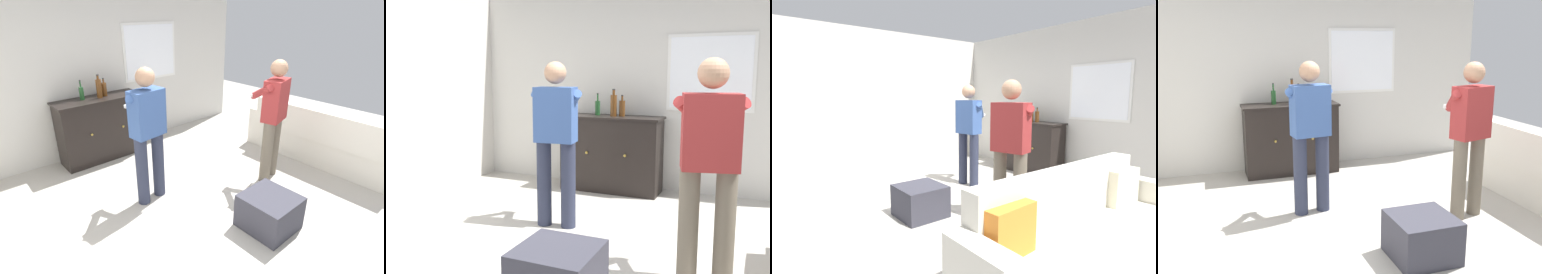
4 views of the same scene
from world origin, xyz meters
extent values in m
plane|color=#B2ADA3|center=(0.00, 0.00, 0.00)|extent=(10.40, 10.40, 0.00)
cube|color=beige|center=(0.00, 2.66, 1.40)|extent=(5.20, 0.12, 2.80)
cube|color=silver|center=(0.67, 2.60, 1.57)|extent=(1.07, 0.02, 0.97)
cube|color=white|center=(0.67, 2.59, 1.57)|extent=(0.99, 0.03, 0.89)
cube|color=silver|center=(2.02, 1.06, 0.32)|extent=(0.55, 0.18, 0.64)
cube|color=beige|center=(1.94, 0.73, 0.60)|extent=(0.17, 0.41, 0.36)
cube|color=black|center=(-0.52, 2.30, 0.49)|extent=(1.30, 0.44, 0.97)
cube|color=black|center=(-0.52, 2.30, 0.99)|extent=(1.34, 0.48, 0.03)
sphere|color=#B79338|center=(-0.78, 2.06, 0.53)|extent=(0.04, 0.04, 0.04)
sphere|color=#B79338|center=(-0.26, 2.06, 0.53)|extent=(0.04, 0.04, 0.04)
cylinder|color=#593314|center=(-0.49, 2.28, 1.14)|extent=(0.08, 0.08, 0.28)
cylinder|color=#593314|center=(-0.49, 2.28, 1.31)|extent=(0.03, 0.03, 0.06)
cylinder|color=#262626|center=(-0.49, 2.28, 1.35)|extent=(0.04, 0.04, 0.02)
cylinder|color=#1E4C23|center=(-0.74, 2.35, 1.10)|extent=(0.07, 0.07, 0.19)
cylinder|color=#1E4C23|center=(-0.74, 2.35, 1.24)|extent=(0.02, 0.02, 0.09)
cylinder|color=#262626|center=(-0.74, 2.35, 1.29)|extent=(0.03, 0.03, 0.02)
cylinder|color=#593314|center=(-0.39, 2.33, 1.10)|extent=(0.08, 0.08, 0.21)
cylinder|color=#593314|center=(-0.39, 2.33, 1.24)|extent=(0.03, 0.03, 0.06)
cylinder|color=#262626|center=(-0.39, 2.33, 1.27)|extent=(0.03, 0.03, 0.02)
cube|color=#33333D|center=(0.07, -0.52, 0.20)|extent=(0.55, 0.55, 0.39)
cylinder|color=#282D42|center=(-0.73, 0.79, 0.44)|extent=(0.15, 0.15, 0.88)
cylinder|color=#282D42|center=(-0.47, 0.82, 0.44)|extent=(0.15, 0.15, 0.88)
cube|color=#385693|center=(-0.60, 0.80, 1.16)|extent=(0.42, 0.27, 0.55)
sphere|color=tan|center=(-0.60, 0.80, 1.57)|extent=(0.22, 0.22, 0.22)
cylinder|color=#385693|center=(-0.73, 0.95, 1.27)|extent=(0.29, 0.43, 0.29)
cylinder|color=#385693|center=(-0.50, 0.98, 1.27)|extent=(0.36, 0.38, 0.29)
cube|color=white|center=(-0.64, 1.12, 1.18)|extent=(0.15, 0.06, 0.04)
cylinder|color=#6B6051|center=(0.84, 0.11, 0.44)|extent=(0.15, 0.15, 0.88)
cylinder|color=#6B6051|center=(1.10, 0.17, 0.44)|extent=(0.15, 0.15, 0.88)
cube|color=#9E2D2D|center=(0.97, 0.14, 1.16)|extent=(0.44, 0.31, 0.55)
sphere|color=tan|center=(0.97, 0.14, 1.57)|extent=(0.22, 0.22, 0.22)
cylinder|color=#9E2D2D|center=(0.82, 0.27, 1.27)|extent=(0.24, 0.44, 0.29)
cylinder|color=#9E2D2D|center=(1.04, 0.32, 1.27)|extent=(0.39, 0.35, 0.29)
cube|color=white|center=(0.89, 0.45, 1.18)|extent=(0.16, 0.08, 0.04)
camera|label=1|loc=(-2.35, -2.00, 2.26)|focal=28.00mm
camera|label=2|loc=(1.31, -2.99, 1.58)|focal=40.00mm
camera|label=3|loc=(3.25, -2.31, 1.50)|focal=28.00mm
camera|label=4|loc=(-1.66, -3.60, 1.93)|focal=40.00mm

